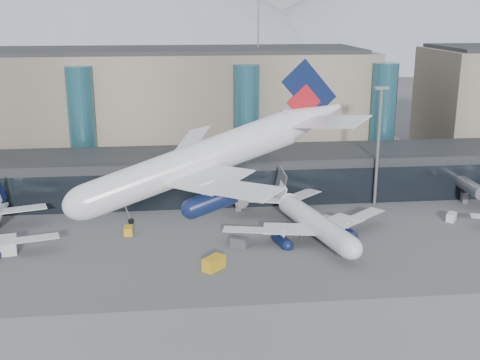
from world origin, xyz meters
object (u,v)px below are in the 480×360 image
at_px(lightmast_mid, 378,139).
at_px(veh_h, 214,263).
at_px(veh_c, 239,243).
at_px(veh_d, 451,217).
at_px(jet_parked_mid, 307,212).
at_px(veh_b, 129,231).
at_px(veh_g, 328,219).
at_px(hero_jet, 217,148).
at_px(veh_a, 6,249).

height_order(lightmast_mid, veh_h, lightmast_mid).
relative_size(veh_c, veh_d, 1.10).
xyz_separation_m(jet_parked_mid, veh_b, (-33.57, 3.10, -3.55)).
relative_size(veh_c, veh_g, 1.52).
bearing_deg(veh_d, veh_h, 147.50).
relative_size(lightmast_mid, hero_jet, 0.71).
height_order(hero_jet, jet_parked_mid, hero_jet).
height_order(veh_b, veh_d, veh_d).
xyz_separation_m(hero_jet, jet_parked_mid, (19.52, 37.03, -21.35)).
relative_size(veh_b, veh_h, 0.68).
distance_m(veh_b, veh_h, 23.01).
relative_size(jet_parked_mid, veh_b, 13.57).
distance_m(veh_a, veh_c, 40.61).
xyz_separation_m(veh_c, veh_g, (19.02, 11.11, -0.27)).
distance_m(veh_c, veh_d, 44.74).
bearing_deg(veh_g, veh_c, -95.91).
xyz_separation_m(lightmast_mid, veh_h, (-37.08, -30.00, -13.35)).
xyz_separation_m(lightmast_mid, jet_parked_mid, (-18.46, -15.61, -10.11)).
distance_m(hero_jet, veh_h, 33.44).
bearing_deg(jet_parked_mid, lightmast_mid, -63.72).
relative_size(hero_jet, veh_h, 9.28).
xyz_separation_m(veh_a, veh_h, (35.40, -9.91, 0.06)).
distance_m(lightmast_mid, jet_parked_mid, 26.20).
xyz_separation_m(veh_a, veh_d, (84.42, 8.10, -0.20)).
xyz_separation_m(jet_parked_mid, veh_a, (-54.02, -4.48, -3.30)).
bearing_deg(veh_b, veh_g, -86.17).
distance_m(lightmast_mid, veh_c, 40.52).
distance_m(veh_d, veh_h, 52.22).
xyz_separation_m(lightmast_mid, veh_a, (-72.48, -20.09, -13.41)).
bearing_deg(hero_jet, veh_g, 50.43).
distance_m(lightmast_mid, hero_jet, 65.88).
bearing_deg(hero_jet, veh_h, 78.59).
relative_size(veh_d, veh_h, 0.74).
bearing_deg(lightmast_mid, veh_d, -45.13).
relative_size(veh_a, veh_d, 1.26).
bearing_deg(veh_c, veh_d, 43.65).
height_order(veh_c, veh_d, veh_c).
bearing_deg(jet_parked_mid, veh_b, 70.79).
distance_m(veh_a, veh_h, 36.76).
relative_size(jet_parked_mid, veh_c, 11.36).
xyz_separation_m(hero_jet, veh_c, (6.10, 31.62, -24.79)).
bearing_deg(hero_jet, veh_c, 69.96).
distance_m(veh_d, veh_g, 24.89).
bearing_deg(veh_g, veh_a, -116.51).
bearing_deg(veh_d, veh_a, 132.80).
bearing_deg(veh_a, veh_d, -5.96).
height_order(hero_jet, veh_g, hero_jet).
relative_size(veh_c, veh_h, 0.81).
relative_size(veh_a, veh_g, 1.75).
bearing_deg(veh_b, veh_a, 110.37).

